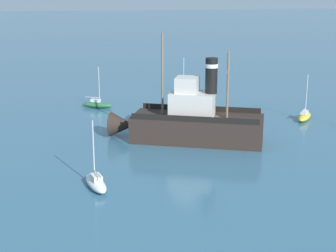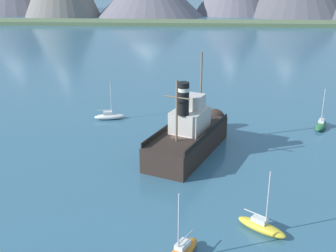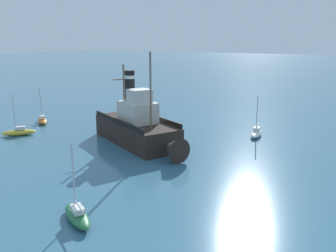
{
  "view_description": "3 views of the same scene",
  "coord_description": "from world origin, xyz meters",
  "views": [
    {
      "loc": [
        -44.21,
        12.22,
        13.76
      ],
      "look_at": [
        -1.34,
        3.72,
        2.07
      ],
      "focal_mm": 55.0,
      "sensor_mm": 36.0,
      "label": 1
    },
    {
      "loc": [
        0.62,
        -38.92,
        17.74
      ],
      "look_at": [
        -1.65,
        1.12,
        2.78
      ],
      "focal_mm": 45.0,
      "sensor_mm": 36.0,
      "label": 2
    },
    {
      "loc": [
        29.48,
        24.8,
        10.82
      ],
      "look_at": [
        -0.53,
        4.25,
        2.18
      ],
      "focal_mm": 38.0,
      "sensor_mm": 36.0,
      "label": 3
    }
  ],
  "objects": [
    {
      "name": "sailboat_white",
      "position": [
        -9.57,
        10.58,
        0.43
      ],
      "size": [
        3.95,
        1.86,
        4.9
      ],
      "color": "white",
      "rests_on": "ground"
    },
    {
      "name": "sailboat_yellow",
      "position": [
        5.87,
        -12.78,
        0.43
      ],
      "size": [
        3.68,
        3.19,
        4.9
      ],
      "color": "gold",
      "rests_on": "ground"
    },
    {
      "name": "sailboat_grey",
      "position": [
        22.06,
        -2.92,
        0.43
      ],
      "size": [
        3.71,
        3.15,
        4.9
      ],
      "color": "gray",
      "rests_on": "ground"
    },
    {
      "name": "old_tugboat",
      "position": [
        0.61,
        1.17,
        1.83
      ],
      "size": [
        8.68,
        14.59,
        9.9
      ],
      "color": "#2D231E",
      "rests_on": "ground"
    },
    {
      "name": "ground_plane",
      "position": [
        0.0,
        0.0,
        0.0
      ],
      "size": [
        600.0,
        600.0,
        0.0
      ],
      "primitive_type": "plane",
      "color": "#38667F"
    },
    {
      "name": "sailboat_green",
      "position": [
        16.12,
        8.86,
        0.43
      ],
      "size": [
        2.64,
        3.9,
        4.9
      ],
      "color": "#286B3D",
      "rests_on": "ground"
    }
  ]
}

